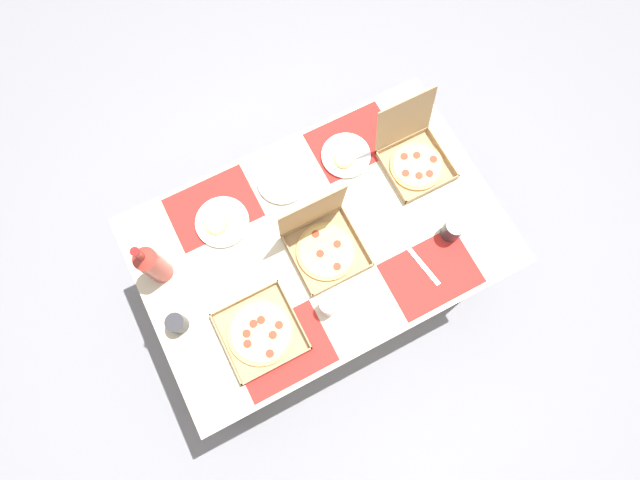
# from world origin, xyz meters

# --- Properties ---
(ground_plane) EXTENTS (6.00, 6.00, 0.00)m
(ground_plane) POSITION_xyz_m (0.00, 0.00, 0.00)
(ground_plane) COLOR gray
(dining_table) EXTENTS (1.47, 0.96, 0.73)m
(dining_table) POSITION_xyz_m (0.00, 0.00, 0.62)
(dining_table) COLOR #3F3328
(dining_table) RESTS_ON ground_plane
(placemat_near_left) EXTENTS (0.36, 0.26, 0.00)m
(placemat_near_left) POSITION_xyz_m (-0.33, -0.33, 0.73)
(placemat_near_left) COLOR red
(placemat_near_left) RESTS_ON dining_table
(placemat_near_right) EXTENTS (0.36, 0.26, 0.00)m
(placemat_near_right) POSITION_xyz_m (0.33, -0.33, 0.73)
(placemat_near_right) COLOR red
(placemat_near_right) RESTS_ON dining_table
(placemat_far_left) EXTENTS (0.36, 0.26, 0.00)m
(placemat_far_left) POSITION_xyz_m (-0.33, 0.33, 0.73)
(placemat_far_left) COLOR red
(placemat_far_left) RESTS_ON dining_table
(placemat_far_right) EXTENTS (0.36, 0.26, 0.00)m
(placemat_far_right) POSITION_xyz_m (0.33, 0.33, 0.73)
(placemat_far_right) COLOR red
(placemat_far_right) RESTS_ON dining_table
(pizza_box_edge_far) EXTENTS (0.28, 0.28, 0.31)m
(pizza_box_edge_far) POSITION_xyz_m (0.00, -0.03, 0.78)
(pizza_box_edge_far) COLOR tan
(pizza_box_edge_far) RESTS_ON dining_table
(pizza_box_corner_left) EXTENTS (0.26, 0.30, 0.29)m
(pizza_box_corner_left) POSITION_xyz_m (0.51, 0.13, 0.77)
(pizza_box_corner_left) COLOR tan
(pizza_box_corner_left) RESTS_ON dining_table
(pizza_box_center) EXTENTS (0.30, 0.30, 0.04)m
(pizza_box_center) POSITION_xyz_m (-0.37, -0.23, 0.74)
(pizza_box_center) COLOR tan
(pizza_box_center) RESTS_ON dining_table
(plate_far_right) EXTENTS (0.22, 0.22, 0.03)m
(plate_far_right) POSITION_xyz_m (-0.33, 0.25, 0.74)
(plate_far_right) COLOR white
(plate_far_right) RESTS_ON dining_table
(plate_far_left) EXTENTS (0.21, 0.21, 0.02)m
(plate_far_left) POSITION_xyz_m (-0.02, 0.30, 0.74)
(plate_far_left) COLOR white
(plate_far_left) RESTS_ON dining_table
(plate_near_left) EXTENTS (0.21, 0.21, 0.03)m
(plate_near_left) POSITION_xyz_m (0.27, 0.28, 0.74)
(plate_near_left) COLOR white
(plate_near_left) RESTS_ON dining_table
(soda_bottle) EXTENTS (0.09, 0.09, 0.32)m
(soda_bottle) POSITION_xyz_m (-0.62, 0.17, 0.86)
(soda_bottle) COLOR #B2382D
(soda_bottle) RESTS_ON dining_table
(cup_dark) EXTENTS (0.08, 0.08, 0.11)m
(cup_dark) POSITION_xyz_m (0.49, -0.22, 0.78)
(cup_dark) COLOR #333338
(cup_dark) RESTS_ON dining_table
(cup_red) EXTENTS (0.07, 0.07, 0.09)m
(cup_red) POSITION_xyz_m (-0.10, -0.26, 0.77)
(cup_red) COLOR silver
(cup_red) RESTS_ON dining_table
(cup_clear_left) EXTENTS (0.07, 0.07, 0.09)m
(cup_clear_left) POSITION_xyz_m (-0.64, -0.06, 0.77)
(cup_clear_left) COLOR #333338
(cup_clear_left) RESTS_ON dining_table
(knife_by_near_right) EXTENTS (0.05, 0.21, 0.00)m
(knife_by_near_right) POSITION_xyz_m (0.32, -0.28, 0.73)
(knife_by_near_right) COLOR #B7B7BC
(knife_by_near_right) RESTS_ON dining_table
(fork_by_near_left) EXTENTS (0.15, 0.14, 0.00)m
(fork_by_near_left) POSITION_xyz_m (0.07, -0.34, 0.73)
(fork_by_near_left) COLOR #B7B7BC
(fork_by_near_left) RESTS_ON dining_table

